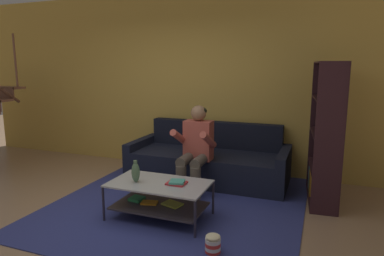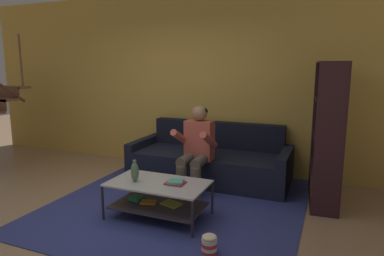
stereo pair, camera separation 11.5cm
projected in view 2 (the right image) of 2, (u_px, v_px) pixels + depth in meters
The scene contains 10 objects.
ground at pixel (103, 225), 3.73m from camera, with size 16.80×16.80×0.00m, color #A17E5F.
back_partition at pixel (190, 82), 5.70m from camera, with size 8.40×0.12×2.90m, color gold.
couch at pixel (210, 161), 5.20m from camera, with size 2.37×0.97×0.84m.
person_seated_center at pixel (196, 146), 4.62m from camera, with size 0.50×0.58×1.19m.
coffee_table at pixel (158, 194), 3.88m from camera, with size 1.11×0.63×0.42m.
area_rug at pixel (184, 198), 4.47m from camera, with size 3.00×3.44×0.01m.
vase at pixel (135, 172), 3.86m from camera, with size 0.09×0.09×0.25m.
book_stack at pixel (176, 182), 3.79m from camera, with size 0.21×0.19×0.04m.
bookshelf at pixel (329, 146), 4.29m from camera, with size 0.40×0.99×1.77m.
popcorn_tub at pixel (209, 244), 3.16m from camera, with size 0.15×0.15×0.19m.
Camera 2 is at (2.23, -2.84, 1.72)m, focal length 32.00 mm.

